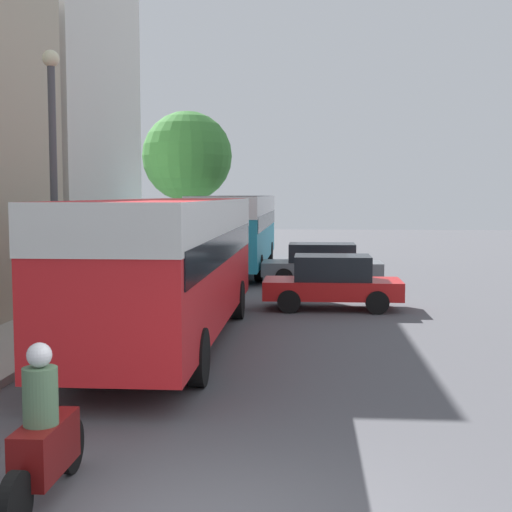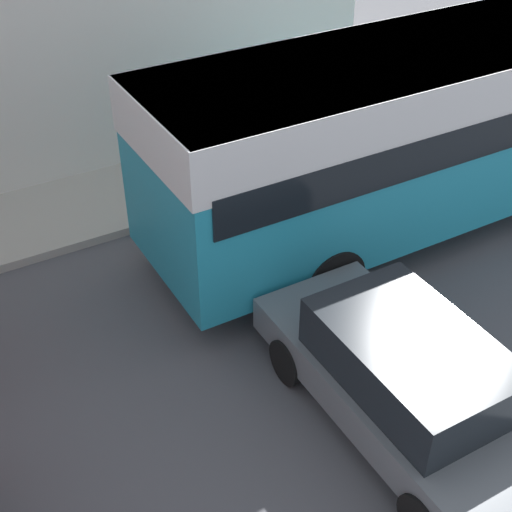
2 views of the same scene
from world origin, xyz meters
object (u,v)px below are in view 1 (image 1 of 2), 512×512
object	(u,v)px
bus_following	(237,223)
car_crossing	(332,281)
car_far_curb	(322,263)
pedestrian_near_curb	(164,243)
motorcycle_behind_lead	(44,440)
bus_lead	(171,251)

from	to	relation	value
bus_following	car_crossing	distance (m)	10.62
bus_following	car_far_curb	bearing A→B (deg)	-49.47
bus_following	pedestrian_near_curb	world-z (taller)	bus_following
car_crossing	car_far_curb	distance (m)	5.74
bus_following	motorcycle_behind_lead	bearing A→B (deg)	-89.15
bus_lead	motorcycle_behind_lead	size ratio (longest dim) A/B	4.80
pedestrian_near_curb	car_crossing	bearing A→B (deg)	-57.38
bus_lead	car_far_curb	bearing A→B (deg)	72.53
bus_lead	pedestrian_near_curb	world-z (taller)	bus_lead
bus_following	pedestrian_near_curb	distance (m)	3.79
bus_lead	bus_following	size ratio (longest dim) A/B	0.93
car_crossing	pedestrian_near_curb	distance (m)	13.27
bus_following	pedestrian_near_curb	bearing A→B (deg)	159.05
bus_lead	car_crossing	world-z (taller)	bus_lead
motorcycle_behind_lead	car_crossing	distance (m)	13.51
bus_lead	bus_following	distance (m)	14.96
bus_following	car_crossing	xyz separation A→B (m)	(3.73, -9.86, -1.28)
car_far_curb	bus_lead	bearing A→B (deg)	-17.47
bus_lead	motorcycle_behind_lead	bearing A→B (deg)	-88.37
bus_following	motorcycle_behind_lead	distance (m)	22.98
bus_following	car_far_curb	size ratio (longest dim) A/B	2.66
car_crossing	bus_following	bearing A→B (deg)	-159.29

